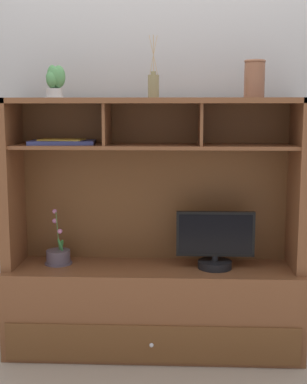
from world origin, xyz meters
The scene contains 9 objects.
floor_plane centered at (0.00, 0.00, -0.01)m, with size 6.00×6.00×0.02m, color #A39481.
back_wall centered at (0.00, 0.27, 1.40)m, with size 6.00×0.02×2.80m, color #B4B4B4.
media_console centered at (0.00, 0.01, 0.42)m, with size 1.70×0.50×1.47m.
tv_monitor centered at (0.36, -0.04, 0.65)m, with size 0.45×0.20×0.33m.
potted_orchid centered at (-0.56, 0.01, 0.55)m, with size 0.16×0.16×0.33m.
magazine_stack_left centered at (-0.52, 0.01, 1.22)m, with size 0.39×0.27×0.03m.
diffuser_bottle centered at (0.00, -0.01, 1.54)m, with size 0.06×0.06×0.34m.
potted_succulent centered at (-0.55, -0.03, 1.56)m, with size 0.12×0.11×0.18m.
ceramic_vase centered at (0.55, -0.03, 1.57)m, with size 0.12×0.12×0.20m.
Camera 1 is at (0.13, -3.01, 1.41)m, focal length 49.82 mm.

